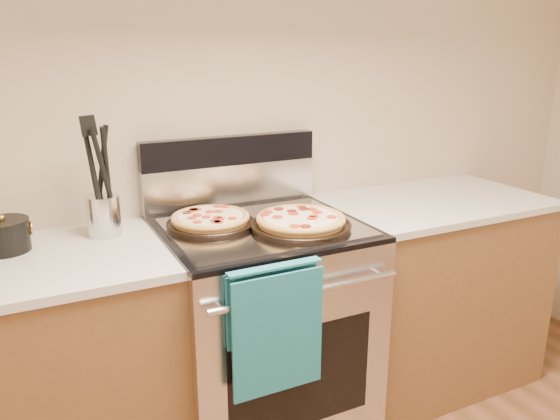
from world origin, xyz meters
name	(u,v)px	position (x,y,z in m)	size (l,w,h in m)	color
wall_back	(225,104)	(0.00, 2.00, 1.35)	(4.00, 4.00, 0.00)	#C2AA8C
range_body	(262,335)	(0.00, 1.65, 0.45)	(0.76, 0.68, 0.90)	#B7B7BC
oven_window	(301,378)	(0.00, 1.31, 0.45)	(0.56, 0.01, 0.40)	black
cooktop	(261,228)	(0.00, 1.65, 0.91)	(0.76, 0.68, 0.02)	black
backsplash_lower	(231,185)	(0.00, 1.96, 1.01)	(0.76, 0.06, 0.18)	silver
backsplash_upper	(230,150)	(0.00, 1.96, 1.16)	(0.76, 0.06, 0.12)	black
oven_handle	(308,292)	(0.00, 1.27, 0.80)	(0.03, 0.03, 0.70)	silver
dish_towel	(275,327)	(-0.12, 1.27, 0.70)	(0.32, 0.05, 0.42)	#197D7D
foil_sheet	(264,227)	(0.00, 1.62, 0.92)	(0.70, 0.55, 0.01)	gray
cabinet_left	(26,390)	(-0.88, 1.68, 0.44)	(1.00, 0.62, 0.88)	brown
countertop_left	(7,268)	(-0.88, 1.68, 0.90)	(1.02, 0.64, 0.03)	#B7B1A4
cabinet_right	(426,293)	(0.88, 1.68, 0.44)	(1.00, 0.62, 0.88)	brown
countertop_right	(434,202)	(0.88, 1.68, 0.90)	(1.02, 0.64, 0.03)	#B7B1A4
pepperoni_pizza_back	(211,220)	(-0.18, 1.72, 0.95)	(0.33, 0.33, 0.04)	#B27336
pepperoni_pizza_front	(301,222)	(0.11, 1.54, 0.95)	(0.37, 0.37, 0.05)	#B27336
utensil_crock	(104,215)	(-0.55, 1.83, 0.99)	(0.12, 0.12, 0.15)	silver
saucepan	(4,237)	(-0.88, 1.81, 0.96)	(0.16, 0.16, 0.10)	black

